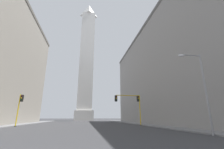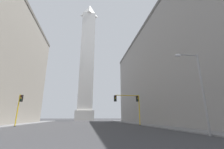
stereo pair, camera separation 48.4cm
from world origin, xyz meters
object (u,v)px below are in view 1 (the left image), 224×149
at_px(obelisk, 87,59).
at_px(street_lamp, 201,83).
at_px(traffic_light_mid_right, 131,102).
at_px(traffic_light_mid_left, 20,105).

distance_m(obelisk, street_lamp, 66.84).
bearing_deg(obelisk, traffic_light_mid_right, -76.40).
height_order(traffic_light_mid_left, traffic_light_mid_right, traffic_light_mid_right).
height_order(obelisk, traffic_light_mid_right, obelisk).
xyz_separation_m(obelisk, traffic_light_mid_right, (10.15, -41.94, -25.99)).
height_order(obelisk, street_lamp, obelisk).
bearing_deg(traffic_light_mid_right, obelisk, 103.60).
bearing_deg(street_lamp, traffic_light_mid_right, 94.47).
xyz_separation_m(traffic_light_mid_left, traffic_light_mid_right, (22.05, -0.05, 0.95)).
relative_size(traffic_light_mid_right, street_lamp, 0.78).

